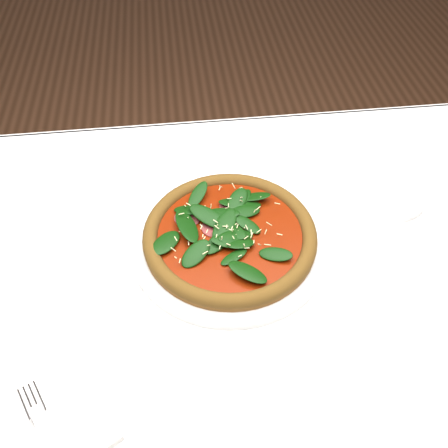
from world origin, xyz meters
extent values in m
plane|color=brown|center=(0.00, 0.00, 0.00)|extent=(6.00, 6.00, 0.00)
cube|color=white|center=(0.00, 0.00, 0.73)|extent=(1.20, 0.80, 0.04)
cylinder|color=#4B2E1E|center=(-0.54, 0.34, 0.35)|extent=(0.06, 0.06, 0.71)
cylinder|color=#4B2E1E|center=(0.54, 0.34, 0.35)|extent=(0.06, 0.06, 0.71)
cube|color=white|center=(0.00, 0.40, 0.64)|extent=(1.20, 0.01, 0.22)
cylinder|color=white|center=(0.00, 0.05, 0.76)|extent=(0.34, 0.34, 0.01)
torus|color=white|center=(0.00, 0.05, 0.76)|extent=(0.34, 0.34, 0.01)
cylinder|color=#935B23|center=(0.00, 0.05, 0.77)|extent=(0.33, 0.33, 0.01)
torus|color=#A26B25|center=(0.00, 0.05, 0.77)|extent=(0.33, 0.33, 0.03)
cylinder|color=maroon|center=(0.00, 0.05, 0.77)|extent=(0.28, 0.28, 0.00)
cylinder|color=#953B3B|center=(0.00, 0.05, 0.78)|extent=(0.24, 0.24, 0.00)
ellipsoid|color=#10370A|center=(0.00, 0.05, 0.79)|extent=(0.27, 0.27, 0.02)
cylinder|color=#F1E59D|center=(0.00, 0.05, 0.79)|extent=(0.24, 0.24, 0.00)
cube|color=silver|center=(-0.29, -0.20, 0.76)|extent=(0.04, 0.06, 0.00)
cylinder|color=white|center=(0.30, 0.13, 0.75)|extent=(0.13, 0.13, 0.01)
torus|color=white|center=(0.30, 0.13, 0.76)|extent=(0.13, 0.13, 0.01)
camera|label=1|loc=(-0.08, -0.50, 1.40)|focal=40.00mm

